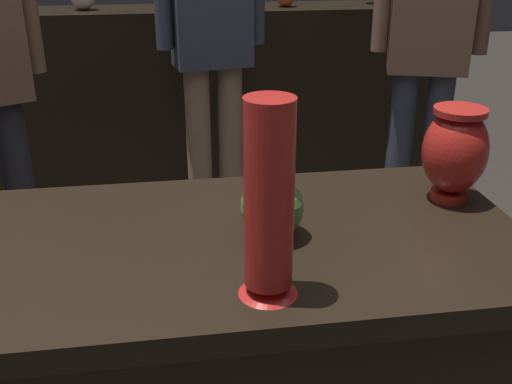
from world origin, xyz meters
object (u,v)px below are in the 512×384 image
object	(u,v)px
vase_tall_behind	(455,151)
vase_left_accent	(269,205)
vase_centerpiece	(272,204)
visitor_center_back	(211,26)
visitor_near_right	(430,33)

from	to	relation	value
vase_tall_behind	vase_left_accent	size ratio (longest dim) A/B	0.63
vase_tall_behind	vase_centerpiece	bearing A→B (deg)	-165.01
vase_centerpiece	vase_left_accent	world-z (taller)	vase_left_accent
vase_centerpiece	visitor_center_back	distance (m)	1.52
vase_tall_behind	visitor_near_right	distance (m)	1.27
vase_tall_behind	vase_left_accent	bearing A→B (deg)	-146.19
vase_centerpiece	visitor_near_right	world-z (taller)	visitor_near_right
vase_tall_behind	vase_left_accent	distance (m)	0.59
vase_centerpiece	visitor_center_back	xyz separation A→B (m)	(0.01, 1.51, 0.12)
vase_left_accent	visitor_center_back	distance (m)	1.72
visitor_near_right	vase_tall_behind	bearing A→B (deg)	87.60
vase_centerpiece	vase_tall_behind	distance (m)	0.46
visitor_near_right	visitor_center_back	size ratio (longest dim) A/B	0.99
vase_tall_behind	visitor_center_back	bearing A→B (deg)	107.34
vase_left_accent	visitor_center_back	xyz separation A→B (m)	(0.05, 1.72, 0.03)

